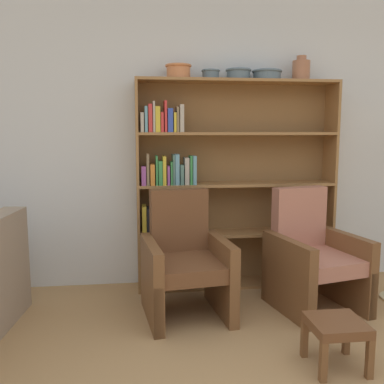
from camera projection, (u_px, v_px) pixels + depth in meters
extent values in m
cube|color=silver|center=(237.00, 140.00, 4.11)|extent=(12.00, 0.06, 2.75)
cube|color=olive|center=(138.00, 187.00, 3.86)|extent=(0.02, 0.30, 1.92)
cube|color=olive|center=(329.00, 184.00, 4.09)|extent=(0.02, 0.30, 1.92)
cube|color=olive|center=(238.00, 81.00, 3.84)|extent=(1.79, 0.30, 0.02)
cube|color=olive|center=(235.00, 283.00, 4.11)|extent=(1.79, 0.30, 0.03)
cube|color=brown|center=(233.00, 184.00, 4.12)|extent=(1.79, 0.01, 1.92)
cube|color=#994C99|center=(145.00, 277.00, 3.96)|extent=(0.04, 0.19, 0.20)
cube|color=orange|center=(151.00, 274.00, 3.95)|extent=(0.04, 0.18, 0.24)
cube|color=gold|center=(155.00, 275.00, 3.94)|extent=(0.03, 0.14, 0.24)
cube|color=gold|center=(159.00, 272.00, 3.97)|extent=(0.02, 0.20, 0.28)
cube|color=red|center=(162.00, 275.00, 3.95)|extent=(0.03, 0.15, 0.23)
cube|color=#7F6B4C|center=(167.00, 276.00, 3.98)|extent=(0.04, 0.18, 0.19)
cube|color=white|center=(172.00, 277.00, 3.99)|extent=(0.04, 0.19, 0.17)
cube|color=#4C756B|center=(177.00, 273.00, 3.98)|extent=(0.04, 0.18, 0.25)
cube|color=olive|center=(235.00, 233.00, 4.04)|extent=(1.79, 0.30, 0.02)
cube|color=gold|center=(144.00, 221.00, 3.88)|extent=(0.04, 0.19, 0.28)
cube|color=black|center=(149.00, 221.00, 3.89)|extent=(0.04, 0.19, 0.26)
cube|color=#7F6B4C|center=(154.00, 225.00, 3.88)|extent=(0.03, 0.15, 0.20)
cube|color=white|center=(159.00, 222.00, 3.88)|extent=(0.03, 0.15, 0.25)
cube|color=#994C99|center=(163.00, 225.00, 3.90)|extent=(0.03, 0.17, 0.19)
cube|color=black|center=(167.00, 225.00, 3.88)|extent=(0.03, 0.13, 0.20)
cube|color=gold|center=(170.00, 226.00, 3.91)|extent=(0.02, 0.17, 0.16)
cube|color=black|center=(173.00, 222.00, 3.91)|extent=(0.04, 0.17, 0.24)
cube|color=#388C47|center=(177.00, 220.00, 3.92)|extent=(0.03, 0.19, 0.27)
cube|color=#388C47|center=(181.00, 224.00, 3.92)|extent=(0.02, 0.17, 0.20)
cube|color=orange|center=(184.00, 221.00, 3.93)|extent=(0.02, 0.20, 0.25)
cube|color=gold|center=(187.00, 226.00, 3.91)|extent=(0.04, 0.14, 0.16)
cube|color=olive|center=(236.00, 184.00, 3.98)|extent=(1.79, 0.30, 0.02)
cube|color=#994C99|center=(144.00, 176.00, 3.79)|extent=(0.04, 0.12, 0.17)
cube|color=#7F6B4C|center=(148.00, 169.00, 3.79)|extent=(0.02, 0.14, 0.28)
cube|color=orange|center=(152.00, 174.00, 3.81)|extent=(0.04, 0.15, 0.19)
cube|color=#388C47|center=(157.00, 170.00, 3.82)|extent=(0.02, 0.17, 0.26)
cube|color=#388C47|center=(160.00, 173.00, 3.81)|extent=(0.04, 0.14, 0.21)
cube|color=gold|center=(164.00, 170.00, 3.83)|extent=(0.03, 0.17, 0.26)
cube|color=#994C99|center=(168.00, 175.00, 3.82)|extent=(0.02, 0.14, 0.17)
cube|color=#388C47|center=(171.00, 173.00, 3.82)|extent=(0.02, 0.14, 0.21)
cube|color=#4C756B|center=(173.00, 169.00, 3.85)|extent=(0.02, 0.19, 0.27)
cube|color=#669EB2|center=(177.00, 169.00, 3.83)|extent=(0.04, 0.14, 0.27)
cube|color=#4C756B|center=(182.00, 175.00, 3.83)|extent=(0.03, 0.13, 0.18)
cube|color=#B2A899|center=(186.00, 171.00, 3.85)|extent=(0.04, 0.16, 0.24)
cube|color=#388C47|center=(190.00, 170.00, 3.85)|extent=(0.02, 0.15, 0.26)
cube|color=#669EB2|center=(194.00, 170.00, 3.84)|extent=(0.03, 0.13, 0.26)
cube|color=olive|center=(237.00, 134.00, 3.91)|extent=(1.79, 0.30, 0.02)
cube|color=#B2A899|center=(142.00, 122.00, 3.73)|extent=(0.03, 0.14, 0.17)
cube|color=#669EB2|center=(146.00, 119.00, 3.73)|extent=(0.02, 0.13, 0.22)
cube|color=red|center=(150.00, 118.00, 3.74)|extent=(0.03, 0.16, 0.24)
cube|color=#B2A899|center=(154.00, 117.00, 3.76)|extent=(0.02, 0.19, 0.27)
cube|color=gold|center=(157.00, 119.00, 3.77)|extent=(0.04, 0.19, 0.22)
cube|color=red|center=(162.00, 122.00, 3.77)|extent=(0.02, 0.18, 0.17)
cube|color=red|center=(165.00, 117.00, 3.78)|extent=(0.02, 0.20, 0.27)
cube|color=#334CB2|center=(170.00, 120.00, 3.78)|extent=(0.04, 0.19, 0.21)
cube|color=gold|center=(175.00, 122.00, 3.76)|extent=(0.02, 0.14, 0.17)
cube|color=#7F6B4C|center=(177.00, 120.00, 3.78)|extent=(0.02, 0.16, 0.22)
cube|color=#B2A899|center=(181.00, 119.00, 3.78)|extent=(0.03, 0.16, 0.24)
cylinder|color=#C67547|center=(178.00, 72.00, 3.77)|extent=(0.21, 0.21, 0.12)
torus|color=#C67547|center=(178.00, 66.00, 3.76)|extent=(0.23, 0.23, 0.02)
cylinder|color=slate|center=(211.00, 75.00, 3.81)|extent=(0.15, 0.15, 0.08)
torus|color=slate|center=(211.00, 71.00, 3.80)|extent=(0.17, 0.17, 0.02)
cylinder|color=slate|center=(238.00, 75.00, 3.84)|extent=(0.21, 0.21, 0.09)
torus|color=slate|center=(238.00, 70.00, 3.83)|extent=(0.23, 0.23, 0.02)
cylinder|color=slate|center=(267.00, 75.00, 3.87)|extent=(0.25, 0.25, 0.08)
torus|color=slate|center=(267.00, 71.00, 3.86)|extent=(0.27, 0.27, 0.02)
cylinder|color=#A36647|center=(301.00, 71.00, 3.90)|extent=(0.16, 0.16, 0.18)
cylinder|color=#A36647|center=(302.00, 58.00, 3.89)|extent=(0.09, 0.09, 0.04)
cube|color=brown|center=(234.00, 304.00, 3.16)|extent=(0.08, 0.08, 0.38)
cube|color=brown|center=(158.00, 312.00, 3.02)|extent=(0.08, 0.08, 0.38)
cube|color=brown|center=(210.00, 277.00, 3.75)|extent=(0.08, 0.08, 0.38)
cube|color=brown|center=(146.00, 283.00, 3.61)|extent=(0.08, 0.08, 0.38)
cube|color=brown|center=(187.00, 266.00, 3.36)|extent=(0.56, 0.69, 0.12)
cube|color=brown|center=(179.00, 221.00, 3.58)|extent=(0.49, 0.18, 0.55)
cube|color=brown|center=(221.00, 276.00, 3.44)|extent=(0.16, 0.68, 0.62)
cube|color=brown|center=(152.00, 281.00, 3.30)|extent=(0.16, 0.68, 0.62)
cube|color=brown|center=(371.00, 296.00, 3.33)|extent=(0.08, 0.08, 0.38)
cube|color=brown|center=(309.00, 306.00, 3.14)|extent=(0.08, 0.08, 0.38)
cube|color=brown|center=(322.00, 272.00, 3.90)|extent=(0.08, 0.08, 0.38)
cube|color=brown|center=(267.00, 279.00, 3.71)|extent=(0.08, 0.08, 0.38)
cube|color=#B2705B|center=(317.00, 261.00, 3.49)|extent=(0.61, 0.73, 0.12)
cube|color=#B2705B|center=(299.00, 218.00, 3.71)|extent=(0.49, 0.22, 0.55)
cube|color=brown|center=(345.00, 269.00, 3.60)|extent=(0.23, 0.68, 0.62)
cube|color=brown|center=(287.00, 277.00, 3.41)|extent=(0.23, 0.68, 0.62)
cube|color=brown|center=(304.00, 339.00, 2.78)|extent=(0.04, 0.04, 0.25)
cube|color=brown|center=(346.00, 336.00, 2.81)|extent=(0.04, 0.04, 0.25)
cube|color=brown|center=(323.00, 362.00, 2.49)|extent=(0.04, 0.04, 0.25)
cube|color=brown|center=(370.00, 359.00, 2.53)|extent=(0.04, 0.04, 0.25)
cube|color=brown|center=(337.00, 325.00, 2.63)|extent=(0.33, 0.33, 0.06)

